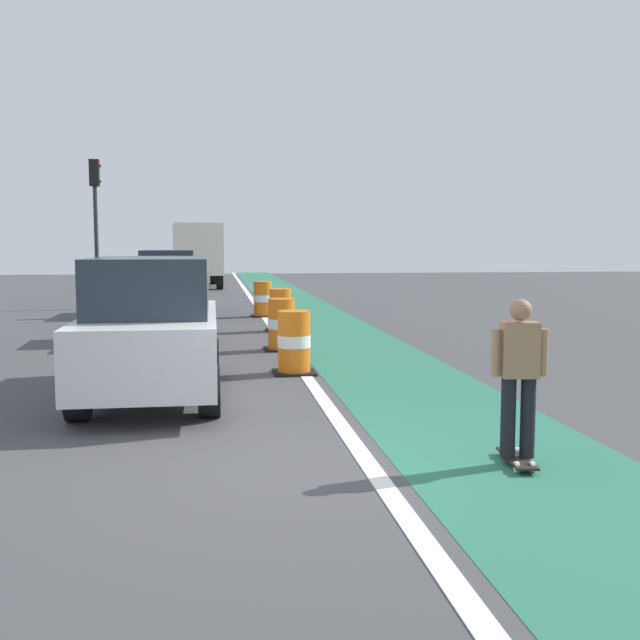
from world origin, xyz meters
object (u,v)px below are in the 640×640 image
parked_suv_nearest (152,327)px  parked_sedan_second (165,303)px  traffic_barrel_back (280,310)px  traffic_barrel_front (294,343)px  traffic_light_corner (96,207)px  traffic_barrel_far (263,299)px  skateboarder_on_lane (519,376)px  parked_suv_third (169,282)px  traffic_barrel_mid (281,325)px  delivery_truck_down_block (196,251)px  pedestrian_crossing (92,289)px

parked_suv_nearest → parked_sedan_second: 7.04m
parked_suv_nearest → traffic_barrel_back: bearing=72.3°
traffic_barrel_front → traffic_light_corner: 15.33m
traffic_barrel_far → traffic_light_corner: 7.24m
skateboarder_on_lane → traffic_barrel_back: bearing=96.3°
traffic_barrel_far → parked_suv_third: bearing=154.7°
traffic_barrel_front → parked_suv_third: bearing=103.3°
skateboarder_on_lane → traffic_barrel_far: skateboarder_on_lane is taller
traffic_barrel_front → traffic_light_corner: bearing=110.7°
traffic_barrel_mid → parked_suv_nearest: bearing=-116.4°
traffic_barrel_front → delivery_truck_down_block: size_ratio=0.14×
parked_sedan_second → traffic_barrel_mid: 3.53m
parked_suv_nearest → traffic_barrel_far: (2.39, 12.06, -0.50)m
traffic_barrel_mid → traffic_barrel_back: 3.50m
traffic_barrel_back → traffic_barrel_front: bearing=-93.0°
pedestrian_crossing → traffic_barrel_back: bearing=-39.5°
parked_suv_nearest → traffic_light_corner: bearing=101.0°
delivery_truck_down_block → traffic_light_corner: traffic_light_corner is taller
traffic_barrel_front → traffic_barrel_far: size_ratio=1.00×
parked_suv_nearest → parked_suv_third: bearing=92.2°
skateboarder_on_lane → traffic_barrel_mid: 8.80m
skateboarder_on_lane → delivery_truck_down_block: size_ratio=0.22×
traffic_barrel_back → traffic_barrel_mid: bearing=-94.7°
traffic_barrel_far → traffic_light_corner: (-5.46, 3.72, 2.97)m
parked_suv_third → traffic_light_corner: size_ratio=0.90×
parked_suv_nearest → skateboarder_on_lane: bearing=-45.7°
parked_suv_third → traffic_barrel_mid: (2.81, -8.81, -0.50)m
parked_suv_third → pedestrian_crossing: size_ratio=2.86×
parked_suv_nearest → traffic_light_corner: (-3.06, 15.77, 2.47)m
skateboarder_on_lane → traffic_barrel_mid: (-1.62, 8.64, -0.38)m
parked_suv_third → traffic_barrel_front: 12.06m
parked_suv_nearest → traffic_light_corner: size_ratio=0.90×
traffic_barrel_mid → parked_suv_third: bearing=107.7°
traffic_barrel_back → pedestrian_crossing: 6.95m
skateboarder_on_lane → parked_sedan_second: parked_sedan_second is taller
parked_suv_nearest → delivery_truck_down_block: delivery_truck_down_block is taller
traffic_barrel_front → traffic_barrel_back: 6.42m
traffic_barrel_back → traffic_light_corner: traffic_light_corner is taller
parked_suv_third → pedestrian_crossing: bearing=-158.2°
delivery_truck_down_block → traffic_barrel_front: bearing=-85.3°
traffic_barrel_mid → delivery_truck_down_block: delivery_truck_down_block is taller
parked_suv_nearest → parked_sedan_second: bearing=92.1°
traffic_barrel_far → delivery_truck_down_block: bearing=98.1°
delivery_truck_down_block → parked_suv_nearest: bearing=-90.1°
parked_suv_third → traffic_barrel_far: 3.25m
parked_suv_third → traffic_barrel_mid: 9.26m
traffic_barrel_mid → delivery_truck_down_block: (-2.26, 23.93, 1.31)m
traffic_barrel_back → traffic_light_corner: (-5.65, 7.66, 2.97)m
pedestrian_crossing → parked_suv_nearest: bearing=-77.5°
parked_suv_nearest → traffic_barrel_front: bearing=37.0°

